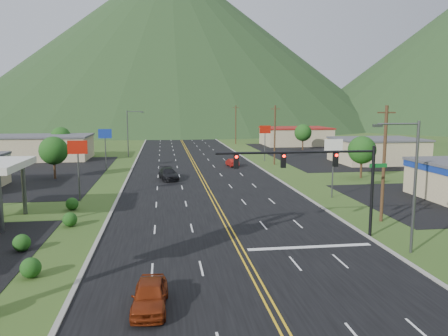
{
  "coord_description": "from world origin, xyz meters",
  "views": [
    {
      "loc": [
        -5.17,
        -16.72,
        10.01
      ],
      "look_at": [
        0.12,
        21.16,
        4.5
      ],
      "focal_mm": 35.0,
      "sensor_mm": 36.0,
      "label": 1
    }
  ],
  "objects": [
    {
      "name": "car_dark_mid",
      "position": [
        -4.57,
        41.98,
        0.76
      ],
      "size": [
        2.97,
        5.53,
        1.52
      ],
      "primitive_type": "imported",
      "rotation": [
        0.0,
        0.0,
        0.17
      ],
      "color": "black",
      "rests_on": "ground"
    },
    {
      "name": "utility_pole_d",
      "position": [
        13.5,
        135.0,
        5.13
      ],
      "size": [
        1.6,
        0.28,
        10.0
      ],
      "color": "#382314",
      "rests_on": "ground"
    },
    {
      "name": "pole_sign_east_a",
      "position": [
        13.0,
        28.0,
        5.05
      ],
      "size": [
        2.0,
        0.18,
        6.4
      ],
      "color": "#59595E",
      "rests_on": "ground"
    },
    {
      "name": "mountain_n",
      "position": [
        0.0,
        220.0,
        42.5
      ],
      "size": [
        220.0,
        220.0,
        85.0
      ],
      "primitive_type": "cone",
      "color": "black",
      "rests_on": "ground"
    },
    {
      "name": "car_red_far",
      "position": [
        6.02,
        53.64,
        0.64
      ],
      "size": [
        1.81,
        3.99,
        1.27
      ],
      "primitive_type": "imported",
      "rotation": [
        0.0,
        0.0,
        3.26
      ],
      "color": "maroon",
      "rests_on": "ground"
    },
    {
      "name": "building_east_mid",
      "position": [
        32.0,
        55.0,
        2.16
      ],
      "size": [
        14.4,
        11.4,
        4.3
      ],
      "color": "#C9B88C",
      "rests_on": "ground"
    },
    {
      "name": "building_east_far",
      "position": [
        28.0,
        90.0,
        2.26
      ],
      "size": [
        16.4,
        12.4,
        4.5
      ],
      "color": "#C9B88C",
      "rests_on": "ground"
    },
    {
      "name": "streetlight_west",
      "position": [
        -11.68,
        70.0,
        5.18
      ],
      "size": [
        3.28,
        0.25,
        9.0
      ],
      "color": "#59595E",
      "rests_on": "ground"
    },
    {
      "name": "tree_east_a",
      "position": [
        22.0,
        40.0,
        3.89
      ],
      "size": [
        3.84,
        3.84,
        5.82
      ],
      "color": "#382314",
      "rests_on": "ground"
    },
    {
      "name": "tree_east_b",
      "position": [
        26.0,
        78.0,
        3.89
      ],
      "size": [
        3.84,
        3.84,
        5.82
      ],
      "color": "#382314",
      "rests_on": "ground"
    },
    {
      "name": "traffic_signal",
      "position": [
        6.48,
        14.0,
        5.33
      ],
      "size": [
        13.1,
        0.43,
        7.0
      ],
      "color": "black",
      "rests_on": "ground"
    },
    {
      "name": "utility_pole_c",
      "position": [
        13.5,
        95.0,
        5.13
      ],
      "size": [
        1.6,
        0.28,
        10.0
      ],
      "color": "#382314",
      "rests_on": "ground"
    },
    {
      "name": "utility_pole_a",
      "position": [
        13.5,
        18.0,
        5.13
      ],
      "size": [
        1.6,
        0.28,
        10.0
      ],
      "color": "#382314",
      "rests_on": "ground"
    },
    {
      "name": "streetlight_east",
      "position": [
        11.18,
        10.0,
        5.18
      ],
      "size": [
        3.28,
        0.25,
        9.0
      ],
      "color": "#59595E",
      "rests_on": "ground"
    },
    {
      "name": "pole_sign_east_b",
      "position": [
        13.0,
        60.0,
        5.05
      ],
      "size": [
        2.0,
        0.18,
        6.4
      ],
      "color": "#59595E",
      "rests_on": "ground"
    },
    {
      "name": "building_west_far",
      "position": [
        -28.0,
        68.0,
        2.26
      ],
      "size": [
        18.4,
        11.4,
        4.5
      ],
      "color": "#C9B88C",
      "rests_on": "ground"
    },
    {
      "name": "tree_west_a",
      "position": [
        -20.0,
        45.0,
        3.89
      ],
      "size": [
        3.84,
        3.84,
        5.82
      ],
      "color": "#382314",
      "rests_on": "ground"
    },
    {
      "name": "car_red_near",
      "position": [
        -5.97,
        3.92,
        0.71
      ],
      "size": [
        1.89,
        4.27,
        1.43
      ],
      "primitive_type": "imported",
      "rotation": [
        0.0,
        0.0,
        -0.05
      ],
      "color": "maroon",
      "rests_on": "ground"
    },
    {
      "name": "pole_sign_west_a",
      "position": [
        -14.0,
        30.0,
        5.05
      ],
      "size": [
        2.0,
        0.18,
        6.4
      ],
      "color": "#59595E",
      "rests_on": "ground"
    },
    {
      "name": "tree_west_b",
      "position": [
        -25.0,
        72.0,
        3.89
      ],
      "size": [
        3.84,
        3.84,
        5.82
      ],
      "color": "#382314",
      "rests_on": "ground"
    },
    {
      "name": "pole_sign_west_b",
      "position": [
        -14.0,
        52.0,
        5.05
      ],
      "size": [
        2.0,
        0.18,
        6.4
      ],
      "color": "#59595E",
      "rests_on": "ground"
    },
    {
      "name": "utility_pole_b",
      "position": [
        13.5,
        55.0,
        5.13
      ],
      "size": [
        1.6,
        0.28,
        10.0
      ],
      "color": "#382314",
      "rests_on": "ground"
    }
  ]
}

